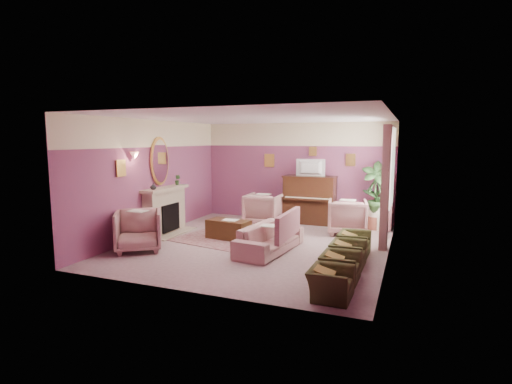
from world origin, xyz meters
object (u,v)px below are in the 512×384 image
(olive_chair_c, at_px, (348,250))
(olive_chair_d, at_px, (354,240))
(coffee_table, at_px, (229,229))
(television, at_px, (310,166))
(floral_armchair_right, at_px, (347,215))
(side_table, at_px, (378,216))
(piano, at_px, (310,200))
(floral_armchair_front, at_px, (138,228))
(floral_armchair_left, at_px, (263,208))
(olive_chair_b, at_px, (340,262))
(olive_chair_a, at_px, (331,278))
(sofa, at_px, (270,233))

(olive_chair_c, relative_size, olive_chair_d, 1.00)
(coffee_table, bearing_deg, television, 60.68)
(floral_armchair_right, bearing_deg, side_table, 53.25)
(floral_armchair_right, xyz_separation_m, side_table, (0.66, 0.88, -0.13))
(piano, distance_m, side_table, 1.86)
(piano, height_order, side_table, piano)
(floral_armchair_right, bearing_deg, olive_chair_c, -81.03)
(floral_armchair_front, distance_m, olive_chair_d, 4.49)
(floral_armchair_left, distance_m, floral_armchair_front, 3.72)
(floral_armchair_front, distance_m, side_table, 6.05)
(television, relative_size, floral_armchair_right, 0.84)
(floral_armchair_front, relative_size, olive_chair_b, 1.36)
(piano, height_order, coffee_table, piano)
(olive_chair_b, xyz_separation_m, olive_chair_c, (0.00, 0.82, 0.00))
(olive_chair_a, relative_size, olive_chair_c, 1.00)
(olive_chair_b, xyz_separation_m, side_table, (0.25, 4.26, 0.05))
(sofa, xyz_separation_m, olive_chair_b, (1.67, -1.19, -0.09))
(television, distance_m, floral_armchair_right, 1.85)
(olive_chair_a, xyz_separation_m, olive_chair_c, (0.00, 1.64, 0.00))
(piano, distance_m, television, 0.95)
(side_table, bearing_deg, floral_armchair_front, -138.39)
(olive_chair_a, bearing_deg, television, 107.39)
(sofa, height_order, olive_chair_d, sofa)
(television, distance_m, olive_chair_c, 4.00)
(sofa, xyz_separation_m, floral_armchair_right, (1.26, 2.19, 0.09))
(floral_armchair_front, bearing_deg, olive_chair_b, -3.32)
(floral_armchair_left, bearing_deg, piano, 31.06)
(olive_chair_b, bearing_deg, television, 110.48)
(side_table, bearing_deg, television, -179.69)
(olive_chair_c, bearing_deg, side_table, 85.82)
(olive_chair_c, bearing_deg, coffee_table, 160.57)
(piano, xyz_separation_m, floral_armchair_front, (-2.68, -4.05, -0.17))
(floral_armchair_right, relative_size, olive_chair_d, 1.36)
(sofa, bearing_deg, piano, 88.54)
(floral_armchair_front, relative_size, olive_chair_a, 1.36)
(floral_armchair_right, bearing_deg, olive_chair_d, -76.93)
(television, xyz_separation_m, sofa, (-0.08, -3.06, -1.21))
(coffee_table, distance_m, olive_chair_a, 3.97)
(coffee_table, relative_size, floral_armchair_left, 1.05)
(coffee_table, bearing_deg, piano, 61.18)
(floral_armchair_right, xyz_separation_m, olive_chair_c, (0.40, -2.56, -0.17))
(sofa, relative_size, olive_chair_d, 2.74)
(olive_chair_b, bearing_deg, olive_chair_d, 90.00)
(coffee_table, distance_m, floral_armchair_front, 2.10)
(piano, relative_size, olive_chair_d, 1.99)
(television, height_order, olive_chair_b, television)
(sofa, relative_size, olive_chair_a, 2.74)
(coffee_table, bearing_deg, side_table, 37.07)
(coffee_table, distance_m, olive_chair_b, 3.47)
(coffee_table, xyz_separation_m, olive_chair_b, (2.93, -1.85, 0.08))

